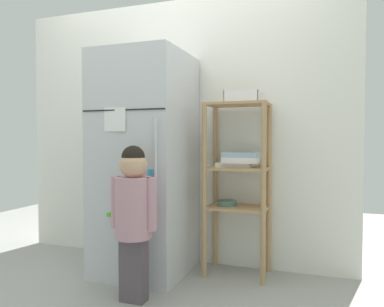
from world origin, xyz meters
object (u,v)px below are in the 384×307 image
(refrigerator, at_px, (145,164))
(child_standing, at_px, (134,207))
(fruit_bin, at_px, (244,99))
(pantry_shelf_unit, at_px, (237,172))

(refrigerator, relative_size, child_standing, 1.70)
(child_standing, height_order, fruit_bin, fruit_bin)
(child_standing, bearing_deg, pantry_shelf_unit, 53.33)
(fruit_bin, bearing_deg, pantry_shelf_unit, -177.97)
(pantry_shelf_unit, height_order, fruit_bin, fruit_bin)
(pantry_shelf_unit, bearing_deg, child_standing, -126.67)
(refrigerator, distance_m, fruit_bin, 0.87)
(pantry_shelf_unit, bearing_deg, fruit_bin, 2.03)
(child_standing, relative_size, fruit_bin, 3.87)
(pantry_shelf_unit, relative_size, fruit_bin, 5.09)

